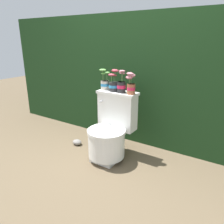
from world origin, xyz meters
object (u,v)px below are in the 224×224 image
potted_plant_midleft (114,84)px  potted_plant_midright (131,85)px  potted_plant_middle (121,85)px  potted_plant_left (105,82)px  toilet (111,131)px  garden_stone (77,142)px

potted_plant_midleft → potted_plant_midright: size_ratio=1.06×
potted_plant_midleft → potted_plant_middle: size_ratio=0.98×
potted_plant_left → potted_plant_middle: 0.24m
potted_plant_left → potted_plant_midright: bearing=-4.8°
toilet → potted_plant_midleft: bearing=109.3°
toilet → garden_stone: toilet is taller
potted_plant_left → toilet: bearing=-40.4°
potted_plant_middle → garden_stone: bearing=-168.2°
potted_plant_midright → garden_stone: potted_plant_midright is taller
toilet → garden_stone: (-0.54, 0.01, -0.29)m
potted_plant_midleft → potted_plant_midright: bearing=-5.5°
potted_plant_midleft → potted_plant_midright: (0.23, -0.02, 0.02)m
potted_plant_left → potted_plant_midright: 0.37m
potted_plant_midleft → potted_plant_midright: potted_plant_midleft is taller
potted_plant_left → potted_plant_middle: potted_plant_middle is taller
potted_plant_middle → potted_plant_midright: bearing=-3.7°
potted_plant_left → garden_stone: size_ratio=1.95×
potted_plant_midleft → garden_stone: bearing=-164.1°
toilet → potted_plant_midright: 0.58m
potted_plant_left → garden_stone: bearing=-157.6°
potted_plant_midright → toilet: bearing=-144.7°
potted_plant_left → potted_plant_midleft: potted_plant_midleft is taller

